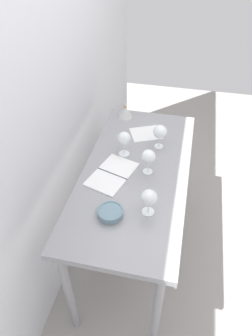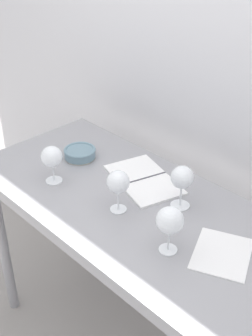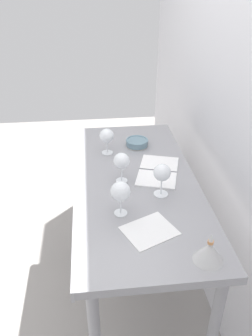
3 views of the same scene
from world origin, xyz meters
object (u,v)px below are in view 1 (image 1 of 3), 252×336
wine_glass_near_left (149,198)px  tasting_bowl (110,213)px  tasting_sheet_upper (146,133)px  decanter_funnel (125,112)px  wine_glass_near_center (148,157)px  open_notebook (112,174)px  wine_glass_near_right (160,132)px  wine_glass_far_right (124,139)px

wine_glass_near_left → tasting_bowl: 0.22m
tasting_sheet_upper → decanter_funnel: bearing=21.9°
wine_glass_near_center → tasting_sheet_upper: wine_glass_near_center is taller
wine_glass_near_left → open_notebook: size_ratio=0.42×
wine_glass_near_right → decanter_funnel: wine_glass_near_right is taller
wine_glass_near_center → tasting_sheet_upper: (0.41, 0.08, -0.12)m
wine_glass_near_left → open_notebook: wine_glass_near_left is taller
wine_glass_near_right → open_notebook: (-0.34, 0.24, -0.12)m
wine_glass_near_center → decanter_funnel: 0.66m
wine_glass_far_right → tasting_sheet_upper: (0.26, -0.11, -0.12)m
tasting_sheet_upper → tasting_bowl: (-0.80, 0.06, 0.02)m
wine_glass_near_left → tasting_bowl: wine_glass_near_left is taller
wine_glass_far_right → wine_glass_near_right: 0.25m
tasting_sheet_upper → decanter_funnel: decanter_funnel is taller
wine_glass_near_left → wine_glass_near_right: bearing=2.3°
open_notebook → decanter_funnel: size_ratio=2.84×
wine_glass_near_center → decanter_funnel: (0.60, 0.28, -0.07)m
wine_glass_near_center → tasting_bowl: (-0.39, 0.14, -0.09)m
wine_glass_far_right → open_notebook: wine_glass_far_right is taller
wine_glass_near_left → tasting_sheet_upper: size_ratio=0.74×
wine_glass_near_left → decanter_funnel: size_ratio=1.18×
decanter_funnel → wine_glass_near_center: bearing=-155.1°
wine_glass_near_right → decanter_funnel: 0.46m
open_notebook → tasting_sheet_upper: size_ratio=1.78×
wine_glass_near_center → wine_glass_near_right: (0.27, -0.03, 0.00)m
wine_glass_near_left → wine_glass_far_right: wine_glass_far_right is taller
tasting_sheet_upper → tasting_bowl: size_ratio=1.51×
wine_glass_near_left → wine_glass_near_center: (0.32, 0.06, 0.01)m
tasting_bowl → decanter_funnel: 1.00m
wine_glass_near_center → open_notebook: 0.25m
wine_glass_far_right → decanter_funnel: wine_glass_far_right is taller
tasting_sheet_upper → tasting_bowl: 0.80m
open_notebook → wine_glass_far_right: bearing=9.8°
wine_glass_near_left → wine_glass_near_center: 0.33m
wine_glass_far_right → decanter_funnel: size_ratio=1.27×
tasting_bowl → wine_glass_near_left: bearing=-70.2°
wine_glass_near_center → open_notebook: wine_glass_near_center is taller
wine_glass_near_center → open_notebook: size_ratio=0.44×
wine_glass_near_center → tasting_bowl: size_ratio=1.18×
tasting_bowl → decanter_funnel: decanter_funnel is taller
wine_glass_far_right → wine_glass_near_center: wine_glass_far_right is taller
wine_glass_near_left → wine_glass_near_right: (0.59, 0.02, 0.01)m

